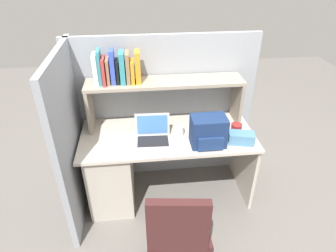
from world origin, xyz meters
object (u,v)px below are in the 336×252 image
computer_mouse (102,147)px  snack_canister (236,129)px  backpack (208,132)px  office_chair (177,240)px  laptop (153,135)px  tissue_box (241,138)px  paper_cup (180,130)px

computer_mouse → snack_canister: snack_canister is taller
backpack → office_chair: size_ratio=0.32×
computer_mouse → office_chair: bearing=-77.7°
laptop → snack_canister: bearing=0.3°
snack_canister → office_chair: size_ratio=0.12×
laptop → tissue_box: size_ratio=1.45×
backpack → office_chair: (-0.36, -0.69, -0.46)m
tissue_box → office_chair: bearing=-120.3°
laptop → backpack: bearing=-14.0°
laptop → paper_cup: 0.26m
computer_mouse → snack_canister: (1.21, 0.09, 0.04)m
backpack → tissue_box: 0.31m
computer_mouse → office_chair: (0.55, -0.73, -0.35)m
computer_mouse → office_chair: size_ratio=0.11×
snack_canister → laptop: bearing=-179.7°
laptop → paper_cup: size_ratio=3.41×
laptop → backpack: 0.49m
paper_cup → snack_canister: snack_canister is taller
backpack → snack_canister: bearing=22.5°
office_chair → paper_cup: bearing=-92.2°
computer_mouse → snack_canister: bearing=-20.7°
computer_mouse → backpack: bearing=-27.0°
backpack → snack_canister: size_ratio=2.72×
paper_cup → office_chair: bearing=-99.1°
paper_cup → tissue_box: tissue_box is taller
backpack → laptop: bearing=166.0°
tissue_box → computer_mouse: bearing=-168.4°
computer_mouse → paper_cup: 0.71m
computer_mouse → paper_cup: bearing=-13.0°
backpack → paper_cup: 0.30m
paper_cup → snack_canister: 0.52m
paper_cup → tissue_box: bearing=-20.0°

